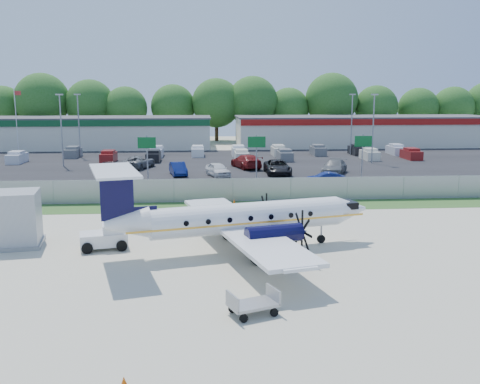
{
  "coord_description": "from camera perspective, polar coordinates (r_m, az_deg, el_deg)",
  "views": [
    {
      "loc": [
        -2.86,
        -30.8,
        9.11
      ],
      "look_at": [
        0.0,
        6.0,
        2.3
      ],
      "focal_mm": 40.0,
      "sensor_mm": 36.0,
      "label": 1
    }
  ],
  "objects": [
    {
      "name": "parked_car_e",
      "position": [
        62.6,
        10.03,
        1.93
      ],
      "size": [
        4.35,
        6.02,
        1.62
      ],
      "primitive_type": "imported",
      "rotation": [
        0.0,
        0.0,
        -0.42
      ],
      "color": "#595B5E",
      "rests_on": "ground"
    },
    {
      "name": "parked_car_c",
      "position": [
        59.71,
        -2.37,
        1.67
      ],
      "size": [
        3.1,
        4.82,
        1.53
      ],
      "primitive_type": "imported",
      "rotation": [
        0.0,
        0.0,
        0.32
      ],
      "color": "silver",
      "rests_on": "ground"
    },
    {
      "name": "perimeter_fence",
      "position": [
        45.61,
        -0.78,
        0.22
      ],
      "size": [
        120.0,
        0.06,
        1.99
      ],
      "color": "gray",
      "rests_on": "ground"
    },
    {
      "name": "access_road",
      "position": [
        50.7,
        -1.14,
        0.11
      ],
      "size": [
        170.0,
        8.0,
        0.02
      ],
      "primitive_type": "cube",
      "color": "black",
      "rests_on": "ground"
    },
    {
      "name": "building_east",
      "position": [
        97.38,
        12.89,
        6.38
      ],
      "size": [
        44.4,
        12.4,
        5.24
      ],
      "color": "silver",
      "rests_on": "ground"
    },
    {
      "name": "baggage_cart_far",
      "position": [
        22.76,
        1.41,
        -11.81
      ],
      "size": [
        2.3,
        1.84,
        1.05
      ],
      "color": "gray",
      "rests_on": "ground"
    },
    {
      "name": "light_pole_nw",
      "position": [
        71.01,
        -18.54,
        6.79
      ],
      "size": [
        0.9,
        0.35,
        9.09
      ],
      "color": "gray",
      "rests_on": "ground"
    },
    {
      "name": "tree_line",
      "position": [
        105.23,
        -2.88,
        5.47
      ],
      "size": [
        112.0,
        6.0,
        14.0
      ],
      "primitive_type": null,
      "color": "#225519",
      "rests_on": "ground"
    },
    {
      "name": "aircraft",
      "position": [
        31.12,
        0.21,
        -2.77
      ],
      "size": [
        16.88,
        16.51,
        5.15
      ],
      "color": "white",
      "rests_on": "ground"
    },
    {
      "name": "parked_car_b",
      "position": [
        60.91,
        -6.6,
        1.78
      ],
      "size": [
        2.34,
        4.69,
        1.48
      ],
      "primitive_type": "imported",
      "rotation": [
        0.0,
        0.0,
        0.18
      ],
      "color": "navy",
      "rests_on": "ground"
    },
    {
      "name": "parked_car_f",
      "position": [
        67.37,
        -10.75,
        2.5
      ],
      "size": [
        4.28,
        6.17,
        1.57
      ],
      "primitive_type": "imported",
      "rotation": [
        0.0,
        0.0,
        2.81
      ],
      "color": "#595B5E",
      "rests_on": "ground"
    },
    {
      "name": "pushback_tug",
      "position": [
        32.93,
        -14.12,
        -4.66
      ],
      "size": [
        3.0,
        2.44,
        1.47
      ],
      "color": "white",
      "rests_on": "ground"
    },
    {
      "name": "baggage_cart_near",
      "position": [
        30.09,
        3.45,
        -6.16
      ],
      "size": [
        2.36,
        1.73,
        1.11
      ],
      "color": "gray",
      "rests_on": "ground"
    },
    {
      "name": "cone_port_wing",
      "position": [
        18.02,
        -12.27,
        -19.35
      ],
      "size": [
        0.33,
        0.33,
        0.47
      ],
      "color": "#DC5206",
      "rests_on": "ground"
    },
    {
      "name": "road_car_mid",
      "position": [
        54.46,
        9.07,
        0.69
      ],
      "size": [
        4.05,
        1.43,
        1.33
      ],
      "primitive_type": "imported",
      "rotation": [
        0.0,
        0.0,
        -1.57
      ],
      "color": "navy",
      "rests_on": "ground"
    },
    {
      "name": "cone_starboard_wing",
      "position": [
        44.14,
        -0.63,
        -1.12
      ],
      "size": [
        0.38,
        0.38,
        0.54
      ],
      "color": "#DC5206",
      "rests_on": "ground"
    },
    {
      "name": "parked_car_d",
      "position": [
        61.56,
        4.01,
        1.92
      ],
      "size": [
        2.76,
        5.92,
        1.64
      ],
      "primitive_type": "imported",
      "rotation": [
        0.0,
        0.0,
        -0.01
      ],
      "color": "black",
      "rests_on": "ground"
    },
    {
      "name": "sign_mid",
      "position": [
        54.3,
        1.78,
        4.64
      ],
      "size": [
        1.8,
        0.26,
        5.0
      ],
      "color": "gray",
      "rests_on": "ground"
    },
    {
      "name": "grass_verge",
      "position": [
        43.85,
        -0.61,
        -1.53
      ],
      "size": [
        170.0,
        4.0,
        0.02
      ],
      "primitive_type": "cube",
      "color": "#2D561E",
      "rests_on": "ground"
    },
    {
      "name": "parked_car_g",
      "position": [
        66.31,
        0.67,
        2.56
      ],
      "size": [
        3.93,
        6.37,
        1.72
      ],
      "primitive_type": "imported",
      "rotation": [
        0.0,
        0.0,
        3.42
      ],
      "color": "maroon",
      "rests_on": "ground"
    },
    {
      "name": "road_car_east",
      "position": [
        55.07,
        23.6,
        0.05
      ],
      "size": [
        5.08,
        2.77,
        1.35
      ],
      "primitive_type": "imported",
      "rotation": [
        0.0,
        0.0,
        1.68
      ],
      "color": "beige",
      "rests_on": "ground"
    },
    {
      "name": "light_pole_se",
      "position": [
        82.14,
        11.83,
        7.53
      ],
      "size": [
        0.9,
        0.35,
        9.09
      ],
      "color": "gray",
      "rests_on": "ground"
    },
    {
      "name": "sign_right",
      "position": [
        56.55,
        12.97,
        4.61
      ],
      "size": [
        1.8,
        0.26,
        5.0
      ],
      "color": "gray",
      "rests_on": "ground"
    },
    {
      "name": "sign_left",
      "position": [
        54.23,
        -9.89,
        4.48
      ],
      "size": [
        1.8,
        0.26,
        5.0
      ],
      "color": "gray",
      "rests_on": "ground"
    },
    {
      "name": "parked_car_a",
      "position": [
        62.11,
        -13.78,
        1.72
      ],
      "size": [
        2.35,
        4.79,
        1.34
      ],
      "primitive_type": "imported",
      "rotation": [
        0.0,
        0.0,
        0.1
      ],
      "color": "black",
      "rests_on": "ground"
    },
    {
      "name": "light_pole_ne",
      "position": [
        72.6,
        14.03,
        7.08
      ],
      "size": [
        0.9,
        0.35,
        9.09
      ],
      "color": "gray",
      "rests_on": "ground"
    },
    {
      "name": "building_west",
      "position": [
        95.38,
        -17.34,
        6.09
      ],
      "size": [
        46.4,
        12.4,
        5.24
      ],
      "color": "silver",
      "rests_on": "ground"
    },
    {
      "name": "parking_lot",
      "position": [
        71.44,
        -2.11,
        3.13
      ],
      "size": [
        170.0,
        32.0,
        0.02
      ],
      "primitive_type": "cube",
      "color": "black",
      "rests_on": "ground"
    },
    {
      "name": "flagpole_east",
      "position": [
        90.34,
        -22.74,
        7.45
      ],
      "size": [
        1.06,
        0.12,
        10.0
      ],
      "color": "white",
      "rests_on": "ground"
    },
    {
      "name": "far_parking_rows",
      "position": [
        76.39,
        -2.27,
        3.6
      ],
      "size": [
        56.0,
        10.0,
        1.6
      ],
      "primitive_type": null,
      "color": "gray",
      "rests_on": "ground"
    },
    {
      "name": "ground",
      "position": [
        32.24,
        0.83,
        -5.96
      ],
      "size": [
        170.0,
        170.0,
        0.0
      ],
      "primitive_type": "plane",
      "color": "beige",
      "rests_on": "ground"
    },
    {
      "name": "service_container",
      "position": [
        35.07,
        -22.87,
        -2.82
      ],
      "size": [
        3.42,
        3.42,
        3.34
      ],
      "color": "#A4A7AB",
      "rests_on": "ground"
    },
    {
      "name": "light_pole_sw",
      "position": [
        80.73,
        -16.83,
        7.26
      ],
      "size": [
        0.9,
        0.35,
        9.09
      ],
      "color": "gray",
      "rests_on": "ground"
    }
  ]
}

